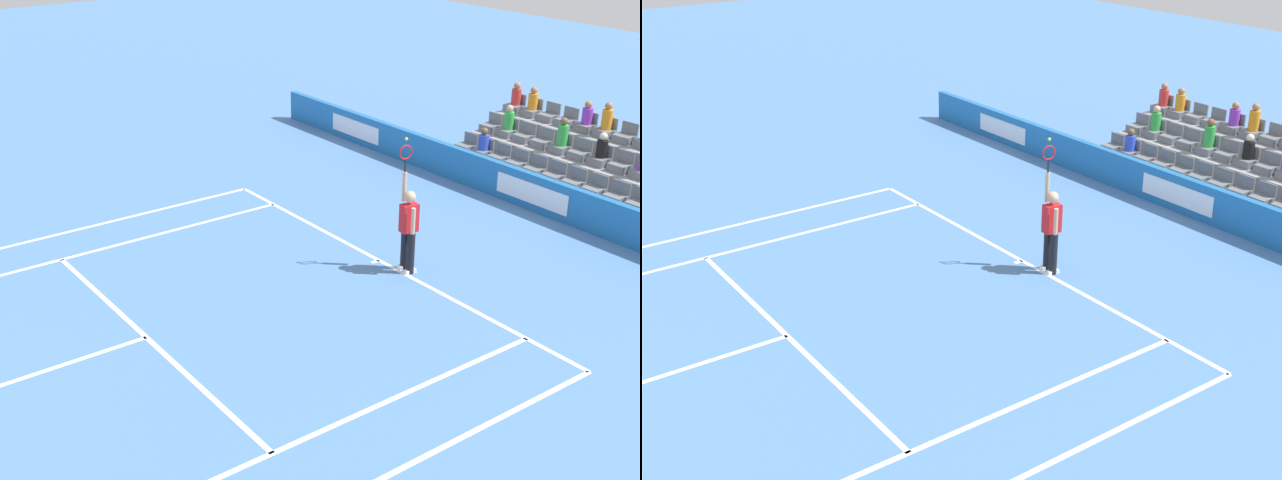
% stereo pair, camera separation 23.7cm
% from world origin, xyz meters
% --- Properties ---
extents(line_baseline, '(10.97, 0.10, 0.01)m').
position_xyz_m(line_baseline, '(0.00, -11.89, 0.00)').
color(line_baseline, white).
rests_on(line_baseline, ground).
extents(line_service, '(8.23, 0.10, 0.01)m').
position_xyz_m(line_service, '(0.00, -6.40, 0.00)').
color(line_service, white).
rests_on(line_service, ground).
extents(line_singles_sideline_left, '(0.10, 11.89, 0.01)m').
position_xyz_m(line_singles_sideline_left, '(4.12, -5.95, 0.00)').
color(line_singles_sideline_left, white).
rests_on(line_singles_sideline_left, ground).
extents(line_singles_sideline_right, '(0.10, 11.89, 0.01)m').
position_xyz_m(line_singles_sideline_right, '(-4.12, -5.95, 0.00)').
color(line_singles_sideline_right, white).
rests_on(line_singles_sideline_right, ground).
extents(line_doubles_sideline_left, '(0.10, 11.89, 0.01)m').
position_xyz_m(line_doubles_sideline_left, '(5.49, -5.95, 0.00)').
color(line_doubles_sideline_left, white).
rests_on(line_doubles_sideline_left, ground).
extents(line_centre_mark, '(0.10, 0.20, 0.01)m').
position_xyz_m(line_centre_mark, '(0.00, -11.79, 0.00)').
color(line_centre_mark, white).
rests_on(line_centre_mark, ground).
extents(sponsor_barrier, '(20.70, 0.22, 0.92)m').
position_xyz_m(sponsor_barrier, '(0.00, -16.85, 0.46)').
color(sponsor_barrier, '#1E66AD').
rests_on(sponsor_barrier, ground).
extents(tennis_player, '(0.52, 0.39, 2.85)m').
position_xyz_m(tennis_player, '(-0.72, -12.04, 0.99)').
color(tennis_player, black).
rests_on(tennis_player, ground).
extents(stadium_stand, '(7.44, 2.85, 2.20)m').
position_xyz_m(stadium_stand, '(-0.00, -19.17, 0.56)').
color(stadium_stand, gray).
rests_on(stadium_stand, ground).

